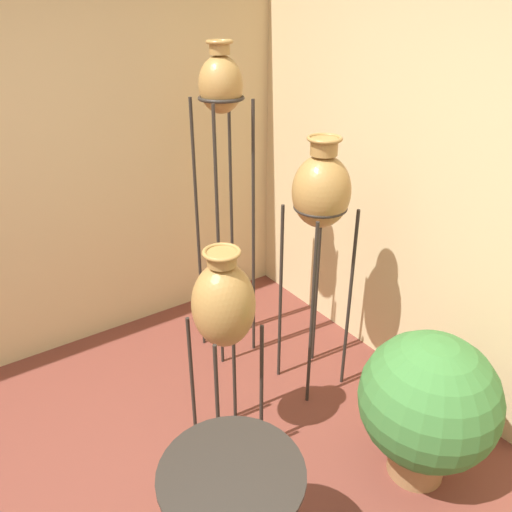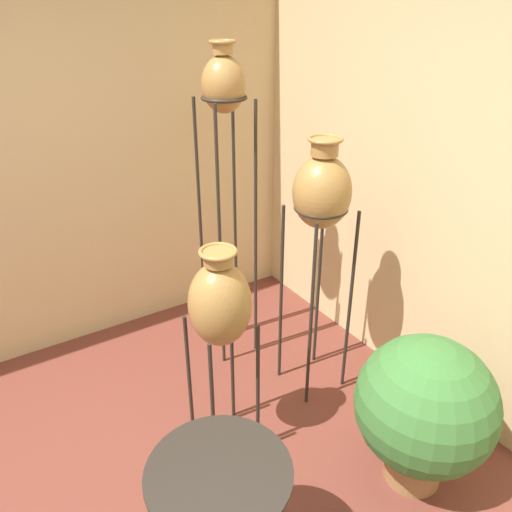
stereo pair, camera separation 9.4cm
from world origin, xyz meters
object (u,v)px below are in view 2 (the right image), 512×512
at_px(vase_stand_tall, 224,103).
at_px(side_table, 220,503).
at_px(vase_stand_short, 220,305).
at_px(vase_stand_medium, 322,196).
at_px(potted_plant, 424,408).

relative_size(vase_stand_tall, side_table, 3.03).
bearing_deg(vase_stand_short, side_table, -119.86).
bearing_deg(side_table, vase_stand_medium, 36.15).
distance_m(vase_stand_tall, potted_plant, 1.89).
bearing_deg(potted_plant, vase_stand_medium, 88.74).
relative_size(side_table, potted_plant, 0.81).
relative_size(vase_stand_medium, vase_stand_short, 1.33).
height_order(vase_stand_short, potted_plant, vase_stand_short).
distance_m(vase_stand_tall, vase_stand_medium, 0.76).
distance_m(vase_stand_medium, potted_plant, 1.16).
relative_size(vase_stand_tall, vase_stand_medium, 1.27).
bearing_deg(vase_stand_medium, side_table, -143.85).
bearing_deg(vase_stand_short, vase_stand_tall, 57.76).
xyz_separation_m(vase_stand_short, potted_plant, (0.68, -0.72, -0.42)).
distance_m(vase_stand_medium, side_table, 1.54).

